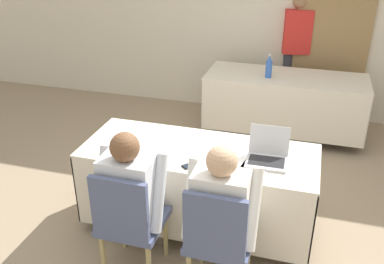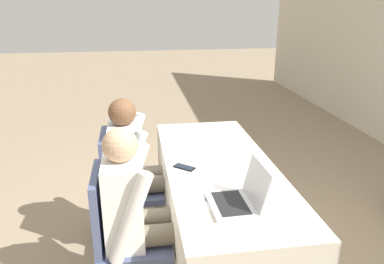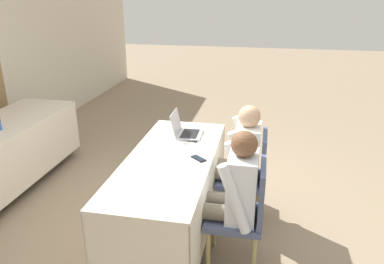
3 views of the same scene
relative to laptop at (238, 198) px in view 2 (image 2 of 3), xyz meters
name	(u,v)px [view 2 (image 2 of 3)]	position (x,y,z in m)	size (l,w,h in m)	color
ground_plane	(217,255)	(-0.54, 0.02, -0.79)	(24.00, 24.00, 0.00)	gray
conference_table_near	(219,189)	(-0.54, 0.02, -0.23)	(1.87, 0.74, 0.75)	beige
laptop	(238,198)	(0.00, 0.00, 0.00)	(0.31, 0.29, 0.24)	#B7B7BC
cell_phone	(184,167)	(-0.53, -0.23, -0.04)	(0.14, 0.15, 0.01)	black
paper_beside_laptop	(231,193)	(-0.14, 0.00, -0.05)	(0.28, 0.34, 0.00)	white
paper_centre_table	(214,201)	(-0.07, -0.12, -0.05)	(0.26, 0.33, 0.00)	white
paper_left_edge	(188,132)	(-1.25, -0.09, -0.05)	(0.30, 0.35, 0.00)	white
chair_near_left	(123,183)	(-0.86, -0.65, -0.30)	(0.44, 0.44, 0.90)	tan
chair_near_right	(122,232)	(-0.22, -0.65, -0.30)	(0.44, 0.44, 0.90)	tan
person_checkered_shirt	(136,163)	(-0.86, -0.55, -0.14)	(0.50, 0.52, 1.16)	#665B4C
person_white_shirt	(137,208)	(-0.22, -0.55, -0.14)	(0.50, 0.52, 1.16)	#665B4C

